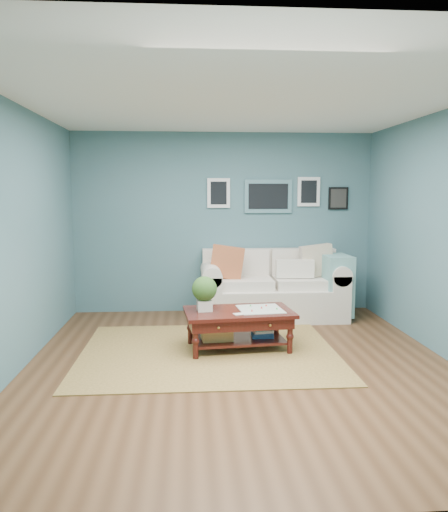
{
  "coord_description": "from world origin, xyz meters",
  "views": [
    {
      "loc": [
        -0.53,
        -5.04,
        1.8
      ],
      "look_at": [
        -0.1,
        1.0,
        1.03
      ],
      "focal_mm": 35.0,
      "sensor_mm": 36.0,
      "label": 1
    }
  ],
  "objects": [
    {
      "name": "area_rug",
      "position": [
        -0.32,
        0.44,
        0.01
      ],
      "size": [
        2.87,
        2.3,
        0.01
      ],
      "primitive_type": "cube",
      "color": "brown",
      "rests_on": "ground"
    },
    {
      "name": "room_shell",
      "position": [
        0.02,
        0.06,
        1.36
      ],
      "size": [
        5.0,
        5.02,
        2.7
      ],
      "color": "brown",
      "rests_on": "ground"
    },
    {
      "name": "loveseat",
      "position": [
        0.76,
        2.03,
        0.44
      ],
      "size": [
        2.1,
        0.96,
        1.08
      ],
      "color": "white",
      "rests_on": "ground"
    },
    {
      "name": "coffee_table",
      "position": [
        -0.03,
        0.54,
        0.38
      ],
      "size": [
        1.29,
        0.83,
        0.86
      ],
      "rotation": [
        0.0,
        0.0,
        0.1
      ],
      "color": "black",
      "rests_on": "ground"
    }
  ]
}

